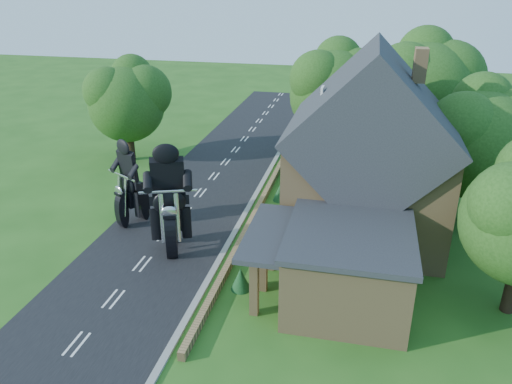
% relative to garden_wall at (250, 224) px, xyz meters
% --- Properties ---
extents(ground, '(120.00, 120.00, 0.00)m').
position_rel_garden_wall_xyz_m(ground, '(-4.30, -5.00, -0.20)').
color(ground, '#245518').
rests_on(ground, ground).
extents(road, '(7.00, 80.00, 0.02)m').
position_rel_garden_wall_xyz_m(road, '(-4.30, -5.00, -0.19)').
color(road, black).
rests_on(road, ground).
extents(kerb, '(0.30, 80.00, 0.12)m').
position_rel_garden_wall_xyz_m(kerb, '(-0.65, -5.00, -0.14)').
color(kerb, gray).
rests_on(kerb, ground).
extents(garden_wall, '(0.30, 22.00, 0.40)m').
position_rel_garden_wall_xyz_m(garden_wall, '(0.00, 0.00, 0.00)').
color(garden_wall, '#9C7C4F').
rests_on(garden_wall, ground).
extents(house, '(9.54, 8.64, 10.24)m').
position_rel_garden_wall_xyz_m(house, '(6.19, 1.00, 4.14)').
color(house, '#9C7C4F').
rests_on(house, ground).
extents(annex, '(7.05, 5.94, 3.44)m').
position_rel_garden_wall_xyz_m(annex, '(5.57, -5.80, 1.57)').
color(annex, '#9C7C4F').
rests_on(annex, ground).
extents(tree_house_right, '(6.51, 6.00, 8.40)m').
position_rel_garden_wall_xyz_m(tree_house_right, '(12.35, 3.62, 4.99)').
color(tree_house_right, black).
rests_on(tree_house_right, ground).
extents(tree_behind_house, '(7.81, 7.20, 10.08)m').
position_rel_garden_wall_xyz_m(tree_behind_house, '(9.88, 11.14, 6.03)').
color(tree_behind_house, black).
rests_on(tree_behind_house, ground).
extents(tree_behind_left, '(6.94, 6.40, 9.16)m').
position_rel_garden_wall_xyz_m(tree_behind_left, '(3.86, 12.13, 5.53)').
color(tree_behind_left, black).
rests_on(tree_behind_left, ground).
extents(tree_far_road, '(6.08, 5.60, 7.84)m').
position_rel_garden_wall_xyz_m(tree_far_road, '(-11.16, 9.11, 4.64)').
color(tree_far_road, black).
rests_on(tree_far_road, ground).
extents(shrub_a, '(0.90, 0.90, 1.10)m').
position_rel_garden_wall_xyz_m(shrub_a, '(1.00, -6.00, 0.35)').
color(shrub_a, '#123A1A').
rests_on(shrub_a, ground).
extents(shrub_b, '(0.90, 0.90, 1.10)m').
position_rel_garden_wall_xyz_m(shrub_b, '(1.00, -3.50, 0.35)').
color(shrub_b, '#123A1A').
rests_on(shrub_b, ground).
extents(shrub_c, '(0.90, 0.90, 1.10)m').
position_rel_garden_wall_xyz_m(shrub_c, '(1.00, -1.00, 0.35)').
color(shrub_c, '#123A1A').
rests_on(shrub_c, ground).
extents(shrub_d, '(0.90, 0.90, 1.10)m').
position_rel_garden_wall_xyz_m(shrub_d, '(1.00, 4.00, 0.35)').
color(shrub_d, '#123A1A').
rests_on(shrub_d, ground).
extents(shrub_e, '(0.90, 0.90, 1.10)m').
position_rel_garden_wall_xyz_m(shrub_e, '(1.00, 6.50, 0.35)').
color(shrub_e, '#123A1A').
rests_on(shrub_e, ground).
extents(shrub_f, '(0.90, 0.90, 1.10)m').
position_rel_garden_wall_xyz_m(shrub_f, '(1.00, 9.00, 0.35)').
color(shrub_f, '#123A1A').
rests_on(shrub_f, ground).
extents(motorcycle_lead, '(1.10, 1.94, 1.76)m').
position_rel_garden_wall_xyz_m(motorcycle_lead, '(-3.30, -3.39, 0.68)').
color(motorcycle_lead, black).
rests_on(motorcycle_lead, ground).
extents(motorcycle_follow, '(1.15, 1.63, 1.52)m').
position_rel_garden_wall_xyz_m(motorcycle_follow, '(-6.66, -0.97, 0.56)').
color(motorcycle_follow, black).
rests_on(motorcycle_follow, ground).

